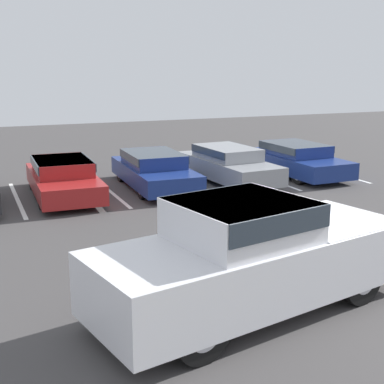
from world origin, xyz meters
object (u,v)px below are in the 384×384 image
(pickup_truck, at_px, (254,255))
(wheel_stop_curb, at_px, (189,166))
(parked_sedan_c, at_px, (154,169))
(parked_sedan_d, at_px, (228,163))
(parked_sedan_b, at_px, (63,177))
(parked_sedan_e, at_px, (296,158))

(pickup_truck, xyz_separation_m, wheel_stop_curb, (3.87, 11.96, -0.86))
(parked_sedan_c, relative_size, parked_sedan_d, 0.99)
(parked_sedan_b, bearing_deg, parked_sedan_c, 93.46)
(parked_sedan_e, distance_m, wheel_stop_curb, 4.20)
(pickup_truck, distance_m, parked_sedan_d, 9.99)
(pickup_truck, xyz_separation_m, parked_sedan_d, (4.12, 9.10, -0.29))
(parked_sedan_d, bearing_deg, parked_sedan_c, -95.71)
(pickup_truck, xyz_separation_m, parked_sedan_c, (1.48, 9.20, -0.31))
(wheel_stop_curb, bearing_deg, pickup_truck, -107.92)
(parked_sedan_b, relative_size, parked_sedan_e, 1.00)
(parked_sedan_b, relative_size, parked_sedan_d, 0.98)
(parked_sedan_d, height_order, parked_sedan_e, parked_sedan_d)
(pickup_truck, distance_m, parked_sedan_b, 9.22)
(parked_sedan_e, bearing_deg, parked_sedan_d, -90.63)
(pickup_truck, distance_m, parked_sedan_c, 9.32)
(parked_sedan_d, distance_m, parked_sedan_e, 2.78)
(parked_sedan_b, height_order, wheel_stop_curb, parked_sedan_b)
(parked_sedan_b, bearing_deg, parked_sedan_d, 91.45)
(parked_sedan_d, xyz_separation_m, parked_sedan_e, (2.78, 0.03, -0.02))
(parked_sedan_c, height_order, parked_sedan_d, parked_sedan_d)
(parked_sedan_c, bearing_deg, wheel_stop_curb, 141.01)
(parked_sedan_e, bearing_deg, parked_sedan_c, -92.01)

